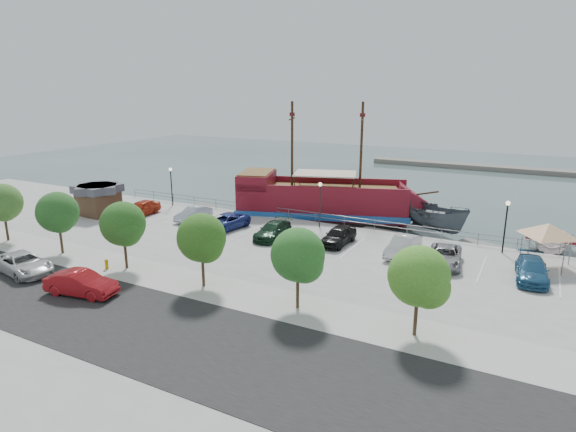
% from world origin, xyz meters
% --- Properties ---
extents(ground, '(160.00, 160.00, 0.00)m').
position_xyz_m(ground, '(0.00, 0.00, -1.00)').
color(ground, '#364848').
extents(land_slab, '(100.00, 58.00, 1.20)m').
position_xyz_m(land_slab, '(0.00, -21.00, -0.60)').
color(land_slab, '#969594').
rests_on(land_slab, ground).
extents(street, '(100.00, 8.00, 0.04)m').
position_xyz_m(street, '(0.00, -16.00, 0.01)').
color(street, black).
rests_on(street, land_slab).
extents(sidewalk, '(100.00, 4.00, 0.05)m').
position_xyz_m(sidewalk, '(0.00, -10.00, 0.01)').
color(sidewalk, '#B0AEA9').
rests_on(sidewalk, land_slab).
extents(seawall_railing, '(50.00, 0.06, 1.00)m').
position_xyz_m(seawall_railing, '(0.00, 7.80, 0.53)').
color(seawall_railing, slate).
rests_on(seawall_railing, land_slab).
extents(far_shore, '(40.00, 3.00, 0.80)m').
position_xyz_m(far_shore, '(10.00, 55.00, -0.60)').
color(far_shore, slate).
rests_on(far_shore, ground).
extents(pirate_ship, '(20.97, 11.63, 13.00)m').
position_xyz_m(pirate_ship, '(-0.62, 12.23, 1.18)').
color(pirate_ship, maroon).
rests_on(pirate_ship, ground).
extents(patrol_boat, '(8.07, 6.20, 2.95)m').
position_xyz_m(patrol_boat, '(9.51, 12.19, 0.48)').
color(patrol_boat, '#434B52').
rests_on(patrol_boat, ground).
extents(speedboat, '(4.84, 6.64, 1.35)m').
position_xyz_m(speedboat, '(19.49, 12.38, -0.33)').
color(speedboat, silver).
rests_on(speedboat, ground).
extents(dock_west, '(7.93, 4.94, 0.44)m').
position_xyz_m(dock_west, '(-14.40, 9.20, -0.78)').
color(dock_west, slate).
rests_on(dock_west, ground).
extents(dock_mid, '(7.45, 3.22, 0.41)m').
position_xyz_m(dock_mid, '(6.59, 9.20, -0.79)').
color(dock_mid, gray).
rests_on(dock_mid, ground).
extents(dock_east, '(7.78, 4.55, 0.43)m').
position_xyz_m(dock_east, '(15.77, 9.20, -0.79)').
color(dock_east, gray).
rests_on(dock_east, ground).
extents(shed, '(3.99, 3.99, 3.12)m').
position_xyz_m(shed, '(-22.20, 0.03, 1.66)').
color(shed, '#4E3625').
rests_on(shed, land_slab).
extents(canopy_tent, '(5.26, 5.26, 3.76)m').
position_xyz_m(canopy_tent, '(18.97, 4.90, 3.27)').
color(canopy_tent, slate).
rests_on(canopy_tent, land_slab).
extents(street_van, '(5.58, 3.21, 1.46)m').
position_xyz_m(street_van, '(-13.76, -14.13, 0.73)').
color(street_van, silver).
rests_on(street_van, street).
extents(street_sedan, '(4.91, 2.46, 1.55)m').
position_xyz_m(street_sedan, '(-7.03, -14.72, 0.77)').
color(street_sedan, '#A4141A').
rests_on(street_sedan, street).
extents(fire_hydrant, '(0.27, 0.27, 0.77)m').
position_xyz_m(fire_hydrant, '(-9.16, -10.80, 0.42)').
color(fire_hydrant, '#C19400').
rests_on(fire_hydrant, sidewalk).
extents(lamp_post_left, '(0.36, 0.36, 4.28)m').
position_xyz_m(lamp_post_left, '(-18.00, 6.50, 2.94)').
color(lamp_post_left, black).
rests_on(lamp_post_left, land_slab).
extents(lamp_post_mid, '(0.36, 0.36, 4.28)m').
position_xyz_m(lamp_post_mid, '(0.00, 6.50, 2.94)').
color(lamp_post_mid, black).
rests_on(lamp_post_mid, land_slab).
extents(lamp_post_right, '(0.36, 0.36, 4.28)m').
position_xyz_m(lamp_post_right, '(16.00, 6.50, 2.94)').
color(lamp_post_right, black).
rests_on(lamp_post_right, land_slab).
extents(tree_a, '(3.30, 3.20, 5.00)m').
position_xyz_m(tree_a, '(-21.85, -10.07, 3.30)').
color(tree_a, '#473321').
rests_on(tree_a, sidewalk).
extents(tree_b, '(3.30, 3.20, 5.00)m').
position_xyz_m(tree_b, '(-14.85, -10.07, 3.30)').
color(tree_b, '#473321').
rests_on(tree_b, sidewalk).
extents(tree_c, '(3.30, 3.20, 5.00)m').
position_xyz_m(tree_c, '(-7.85, -10.07, 3.30)').
color(tree_c, '#473321').
rests_on(tree_c, sidewalk).
extents(tree_d, '(3.30, 3.20, 5.00)m').
position_xyz_m(tree_d, '(-0.85, -10.07, 3.30)').
color(tree_d, '#473321').
rests_on(tree_d, sidewalk).
extents(tree_e, '(3.30, 3.20, 5.00)m').
position_xyz_m(tree_e, '(6.15, -10.07, 3.30)').
color(tree_e, '#473321').
rests_on(tree_e, sidewalk).
extents(tree_f, '(3.30, 3.20, 5.00)m').
position_xyz_m(tree_f, '(13.15, -10.07, 3.30)').
color(tree_f, '#473321').
rests_on(tree_f, sidewalk).
extents(parked_car_a, '(2.14, 4.68, 1.56)m').
position_xyz_m(parked_car_a, '(-17.95, 1.72, 0.78)').
color(parked_car_a, '#AF2F15').
rests_on(parked_car_a, land_slab).
extents(parked_car_b, '(1.88, 4.29, 1.37)m').
position_xyz_m(parked_car_b, '(-11.98, 2.68, 0.68)').
color(parked_car_b, '#AFBAC7').
rests_on(parked_car_b, land_slab).
extents(parked_car_c, '(3.14, 5.47, 1.44)m').
position_xyz_m(parked_car_c, '(-7.43, 1.59, 0.72)').
color(parked_car_c, navy).
rests_on(parked_car_c, land_slab).
extents(parked_car_d, '(2.16, 4.89, 1.39)m').
position_xyz_m(parked_car_d, '(-2.17, 1.35, 0.70)').
color(parked_car_d, black).
rests_on(parked_car_d, land_slab).
extents(parked_car_e, '(2.03, 4.59, 1.53)m').
position_xyz_m(parked_car_e, '(3.55, 2.45, 0.77)').
color(parked_car_e, black).
rests_on(parked_car_e, land_slab).
extents(parked_car_f, '(1.98, 4.80, 1.54)m').
position_xyz_m(parked_car_f, '(9.12, 2.20, 0.77)').
color(parked_car_f, silver).
rests_on(parked_car_f, land_slab).
extents(parked_car_g, '(2.91, 5.22, 1.38)m').
position_xyz_m(parked_car_g, '(12.41, 1.63, 0.69)').
color(parked_car_g, gray).
rests_on(parked_car_g, land_slab).
extents(parked_car_h, '(2.42, 5.09, 1.43)m').
position_xyz_m(parked_car_h, '(18.21, 1.48, 0.72)').
color(parked_car_h, '#23577E').
rests_on(parked_car_h, land_slab).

